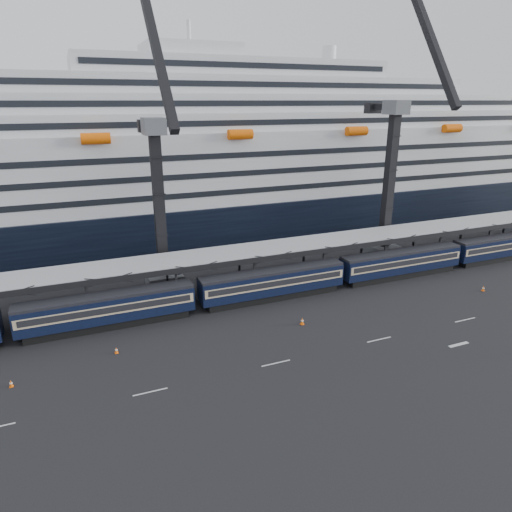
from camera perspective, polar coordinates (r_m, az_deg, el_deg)
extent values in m
plane|color=black|center=(54.56, 14.29, -7.80)|extent=(260.00, 260.00, 0.00)
cube|color=beige|center=(42.26, -13.08, -16.22)|extent=(3.00, 0.15, 0.02)
cube|color=beige|center=(45.08, 2.50, -13.23)|extent=(3.00, 0.15, 0.02)
cube|color=beige|center=(50.67, 15.12, -10.05)|extent=(3.00, 0.15, 0.02)
cube|color=beige|center=(58.22, 24.67, -7.26)|extent=(3.00, 0.15, 0.02)
cube|color=beige|center=(52.46, 24.00, -10.07)|extent=(2.50, 0.40, 0.02)
cube|color=black|center=(53.99, -17.81, -7.92)|extent=(17.48, 2.40, 0.90)
cube|color=black|center=(53.23, -18.01, -6.18)|extent=(19.00, 2.80, 2.70)
cube|color=#C6B28C|center=(53.10, -18.04, -5.89)|extent=(18.62, 2.92, 1.05)
cube|color=black|center=(53.08, -18.04, -5.84)|extent=(17.86, 2.98, 0.70)
cube|color=black|center=(52.63, -18.17, -4.70)|extent=(19.00, 2.50, 0.35)
cube|color=black|center=(58.36, 2.11, -4.89)|extent=(17.48, 2.40, 0.90)
cube|color=black|center=(57.66, 2.13, -3.25)|extent=(19.00, 2.80, 2.70)
cube|color=#C6B28C|center=(57.55, 2.13, -2.97)|extent=(18.62, 2.92, 1.05)
cube|color=black|center=(57.53, 2.13, -2.93)|extent=(17.86, 2.98, 0.70)
cube|color=black|center=(57.11, 2.15, -1.86)|extent=(19.00, 2.50, 0.35)
cube|color=black|center=(68.54, 17.53, -2.10)|extent=(17.48, 2.40, 0.90)
cube|color=black|center=(67.94, 17.68, -0.68)|extent=(19.00, 2.80, 2.70)
cube|color=#C6B28C|center=(67.85, 17.71, -0.44)|extent=(18.62, 2.92, 1.05)
cube|color=black|center=(67.83, 17.71, -0.40)|extent=(17.86, 2.98, 0.70)
cube|color=black|center=(67.48, 17.81, 0.52)|extent=(19.00, 2.50, 0.35)
cube|color=black|center=(82.39, 28.35, -0.03)|extent=(17.48, 2.40, 0.90)
cube|color=black|center=(81.90, 28.55, 1.16)|extent=(19.00, 2.80, 2.70)
cube|color=#C6B28C|center=(81.82, 28.58, 1.36)|extent=(18.62, 2.92, 1.05)
cube|color=black|center=(81.81, 28.58, 1.40)|extent=(17.86, 2.98, 0.70)
cube|color=black|center=(81.51, 28.71, 2.17)|extent=(19.00, 2.50, 0.35)
cube|color=#9B9DA3|center=(63.42, 7.26, 1.71)|extent=(130.00, 6.00, 0.25)
cube|color=black|center=(61.05, 8.62, 0.67)|extent=(130.00, 0.25, 0.70)
cube|color=black|center=(66.01, 5.98, 2.18)|extent=(130.00, 0.25, 0.70)
cube|color=black|center=(54.10, -20.28, -5.51)|extent=(0.25, 0.25, 5.40)
cube|color=black|center=(59.29, -20.57, -3.40)|extent=(0.25, 0.25, 5.40)
cube|color=black|center=(55.07, -9.87, -4.13)|extent=(0.25, 0.25, 5.40)
cube|color=black|center=(60.17, -11.07, -2.18)|extent=(0.25, 0.25, 5.40)
cube|color=black|center=(57.78, -0.17, -2.71)|extent=(0.25, 0.25, 5.40)
cube|color=black|center=(62.66, -2.10, -0.96)|extent=(0.25, 0.25, 5.40)
cube|color=black|center=(62.00, 8.42, -1.38)|extent=(0.25, 0.25, 5.40)
cube|color=black|center=(66.57, 5.99, 0.15)|extent=(0.25, 0.25, 5.40)
cube|color=black|center=(67.45, 15.77, -0.23)|extent=(0.25, 0.25, 5.40)
cube|color=black|center=(71.68, 13.06, 1.13)|extent=(0.25, 0.25, 5.40)
cube|color=black|center=(73.86, 21.92, 0.75)|extent=(0.25, 0.25, 5.40)
cube|color=black|center=(77.74, 19.12, 1.95)|extent=(0.25, 0.25, 5.40)
cube|color=black|center=(81.00, 27.05, 1.56)|extent=(0.25, 0.25, 5.40)
cube|color=black|center=(84.55, 24.25, 2.63)|extent=(0.25, 0.25, 5.40)
cube|color=black|center=(91.95, 28.59, 3.19)|extent=(0.25, 0.25, 5.40)
cube|color=black|center=(92.10, -2.61, 6.03)|extent=(200.00, 28.00, 7.00)
cube|color=silver|center=(90.47, -2.70, 11.91)|extent=(190.00, 26.88, 12.00)
cube|color=silver|center=(89.87, -2.77, 16.66)|extent=(160.00, 24.64, 3.00)
cube|color=black|center=(78.34, 0.41, 16.36)|extent=(153.60, 0.12, 0.90)
cube|color=silver|center=(89.80, -2.80, 18.57)|extent=(124.00, 21.84, 3.00)
cube|color=black|center=(79.56, 0.01, 18.56)|extent=(119.04, 0.12, 0.90)
cube|color=silver|center=(89.83, -2.84, 20.49)|extent=(90.00, 19.04, 3.00)
cube|color=black|center=(80.89, -0.40, 20.69)|extent=(86.40, 0.12, 0.90)
cube|color=silver|center=(89.97, -2.87, 22.40)|extent=(56.00, 16.24, 3.00)
cube|color=black|center=(82.34, -0.80, 22.74)|extent=(53.76, 0.12, 0.90)
cube|color=silver|center=(87.79, -8.29, 23.96)|extent=(16.00, 12.00, 2.50)
cylinder|color=silver|center=(98.73, 9.12, 23.64)|extent=(2.80, 2.80, 3.00)
cylinder|color=#FE6108|center=(70.82, -19.41, 13.68)|extent=(4.00, 1.60, 1.60)
cylinder|color=#FE6108|center=(75.42, -1.98, 14.95)|extent=(4.00, 1.60, 1.60)
cylinder|color=#FE6108|center=(85.61, 12.45, 15.01)|extent=(4.00, 1.60, 1.60)
cylinder|color=#FE6108|center=(99.68, 23.29, 14.45)|extent=(4.00, 1.60, 1.60)
cube|color=#52545A|center=(62.80, -11.39, -2.95)|extent=(4.50, 4.50, 2.00)
cube|color=black|center=(59.87, -12.00, 5.97)|extent=(1.30, 1.30, 18.00)
cube|color=#52545A|center=(58.53, -12.69, 15.55)|extent=(2.60, 3.20, 2.00)
cube|color=black|center=(52.91, -12.05, 22.77)|extent=(0.90, 12.26, 14.37)
cube|color=black|center=(61.00, -13.13, 15.64)|extent=(0.90, 5.04, 0.90)
cube|color=black|center=(63.50, -13.52, 15.54)|extent=(2.20, 1.60, 1.60)
cube|color=#52545A|center=(75.99, 15.54, 0.59)|extent=(4.50, 4.50, 2.00)
cube|color=black|center=(73.42, 16.30, 8.76)|extent=(1.30, 1.30, 20.00)
cube|color=#52545A|center=(72.45, 17.12, 17.34)|extent=(2.60, 3.20, 2.00)
cube|color=black|center=(68.44, 21.10, 23.81)|extent=(0.90, 12.21, 16.90)
cube|color=black|center=(74.65, 15.72, 17.49)|extent=(0.90, 5.60, 0.90)
cube|color=black|center=(76.90, 14.39, 17.47)|extent=(2.20, 1.60, 1.60)
cube|color=#FE6108|center=(47.13, -28.24, -14.17)|extent=(0.35, 0.35, 0.04)
cone|color=#FE6108|center=(46.95, -28.30, -13.82)|extent=(0.29, 0.29, 0.66)
cylinder|color=white|center=(46.95, -28.30, -13.82)|extent=(0.25, 0.25, 0.11)
cube|color=#FE6108|center=(48.67, -17.03, -11.51)|extent=(0.35, 0.35, 0.04)
cone|color=#FE6108|center=(48.50, -17.07, -11.15)|extent=(0.29, 0.29, 0.66)
cylinder|color=white|center=(48.50, -17.07, -11.15)|extent=(0.25, 0.25, 0.11)
cube|color=#FE6108|center=(52.30, 5.78, -8.47)|extent=(0.42, 0.42, 0.04)
cone|color=#FE6108|center=(52.10, 5.80, -8.05)|extent=(0.36, 0.36, 0.80)
cylinder|color=white|center=(52.10, 5.80, -8.05)|extent=(0.30, 0.30, 0.13)
cube|color=#FE6108|center=(67.75, 26.50, -3.90)|extent=(0.37, 0.37, 0.04)
cone|color=#FE6108|center=(67.62, 26.54, -3.61)|extent=(0.31, 0.31, 0.71)
cylinder|color=white|center=(67.62, 26.54, -3.61)|extent=(0.26, 0.26, 0.12)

